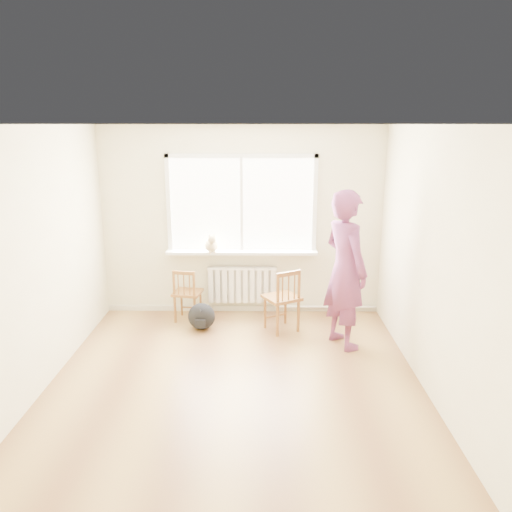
{
  "coord_description": "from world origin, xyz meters",
  "views": [
    {
      "loc": [
        0.28,
        -4.76,
        2.7
      ],
      "look_at": [
        0.21,
        1.2,
        1.12
      ],
      "focal_mm": 35.0,
      "sensor_mm": 36.0,
      "label": 1
    }
  ],
  "objects_px": {
    "chair_left": "(187,295)",
    "cat": "(212,244)",
    "chair_right": "(284,300)",
    "person": "(345,270)",
    "backpack": "(202,316)"
  },
  "relations": [
    {
      "from": "person",
      "to": "backpack",
      "type": "relative_size",
      "value": 5.34
    },
    {
      "from": "chair_right",
      "to": "backpack",
      "type": "distance_m",
      "value": 1.13
    },
    {
      "from": "chair_left",
      "to": "chair_right",
      "type": "distance_m",
      "value": 1.39
    },
    {
      "from": "chair_left",
      "to": "cat",
      "type": "relative_size",
      "value": 1.74
    },
    {
      "from": "person",
      "to": "cat",
      "type": "xyz_separation_m",
      "value": [
        -1.73,
        0.97,
        0.09
      ]
    },
    {
      "from": "chair_left",
      "to": "cat",
      "type": "distance_m",
      "value": 0.79
    },
    {
      "from": "chair_left",
      "to": "backpack",
      "type": "height_order",
      "value": "chair_left"
    },
    {
      "from": "chair_left",
      "to": "person",
      "type": "height_order",
      "value": "person"
    },
    {
      "from": "chair_left",
      "to": "chair_right",
      "type": "relative_size",
      "value": 0.88
    },
    {
      "from": "chair_left",
      "to": "chair_right",
      "type": "xyz_separation_m",
      "value": [
        1.34,
        -0.35,
        0.05
      ]
    },
    {
      "from": "person",
      "to": "cat",
      "type": "height_order",
      "value": "person"
    },
    {
      "from": "person",
      "to": "chair_right",
      "type": "bearing_deg",
      "value": 33.98
    },
    {
      "from": "chair_left",
      "to": "backpack",
      "type": "relative_size",
      "value": 2.07
    },
    {
      "from": "person",
      "to": "cat",
      "type": "relative_size",
      "value": 4.47
    },
    {
      "from": "chair_right",
      "to": "person",
      "type": "xyz_separation_m",
      "value": [
        0.73,
        -0.41,
        0.55
      ]
    }
  ]
}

